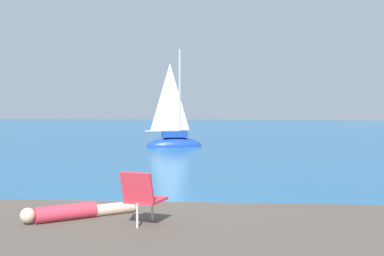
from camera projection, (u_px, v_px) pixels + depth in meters
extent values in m
plane|color=#236093|center=(153.00, 218.00, 10.82)|extent=(160.00, 160.00, 0.00)
cube|color=brown|center=(176.00, 255.00, 6.69)|extent=(7.85, 3.85, 0.90)
cube|color=#4A4143|center=(276.00, 252.00, 8.28)|extent=(1.21, 1.25, 0.72)
cube|color=#514C3D|center=(47.00, 247.00, 8.55)|extent=(0.69, 0.83, 0.49)
ellipsoid|color=#193D99|center=(175.00, 147.00, 29.96)|extent=(3.85, 2.46, 1.25)
cube|color=#193D99|center=(175.00, 134.00, 29.93)|extent=(1.80, 1.38, 0.41)
cylinder|color=#B7B7BC|center=(180.00, 93.00, 29.87)|extent=(0.14, 0.14, 5.70)
cylinder|color=#B2B2B7|center=(162.00, 131.00, 29.76)|extent=(2.17, 0.91, 0.11)
pyramid|color=white|center=(170.00, 97.00, 29.75)|extent=(1.73, 0.71, 4.33)
cylinder|color=#DB384C|center=(66.00, 212.00, 6.94)|extent=(0.85, 0.76, 0.24)
cylinder|color=beige|center=(113.00, 209.00, 7.32)|extent=(0.66, 0.58, 0.18)
sphere|color=beige|center=(28.00, 215.00, 6.66)|extent=(0.22, 0.22, 0.22)
cube|color=#E03342|center=(146.00, 200.00, 6.72)|extent=(0.59, 0.62, 0.04)
cube|color=#E03342|center=(137.00, 188.00, 6.47)|extent=(0.50, 0.25, 0.45)
cylinder|color=silver|center=(152.00, 209.00, 6.92)|extent=(0.04, 0.04, 0.35)
cylinder|color=silver|center=(137.00, 216.00, 6.49)|extent=(0.04, 0.04, 0.35)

